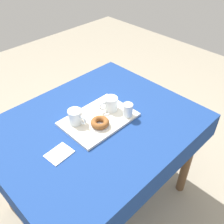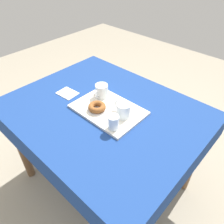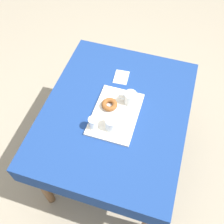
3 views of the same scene
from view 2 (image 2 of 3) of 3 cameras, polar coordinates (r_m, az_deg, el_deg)
name	(u,v)px [view 2 (image 2 of 3)]	position (r m, az deg, el deg)	size (l,w,h in m)	color
ground_plane	(106,179)	(1.96, -1.72, -17.35)	(6.00, 6.00, 0.00)	gray
dining_table	(104,122)	(1.44, -2.22, -2.63)	(1.23, 0.99, 0.78)	navy
serving_tray	(108,110)	(1.35, -1.03, 0.65)	(0.43, 0.30, 0.02)	silver
tea_mug_left	(101,91)	(1.43, -2.79, 5.50)	(0.08, 0.13, 0.09)	white
tea_mug_right	(123,110)	(1.27, 2.94, 0.42)	(0.13, 0.08, 0.09)	white
water_glass_near	(114,123)	(1.19, 0.40, -2.93)	(0.06, 0.06, 0.09)	white
donut_plate_left	(97,110)	(1.34, -3.94, 0.66)	(0.12, 0.12, 0.01)	silver
sugar_donut_left	(97,107)	(1.33, -3.98, 1.36)	(0.11, 0.11, 0.03)	brown
paper_napkin	(68,93)	(1.54, -11.65, 4.85)	(0.13, 0.10, 0.01)	white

